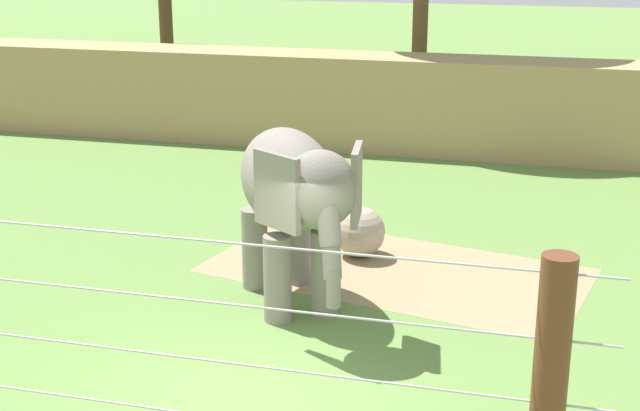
% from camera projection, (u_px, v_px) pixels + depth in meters
% --- Properties ---
extents(ground_plane, '(120.00, 120.00, 0.00)m').
position_uv_depth(ground_plane, '(243.00, 392.00, 11.64)').
color(ground_plane, '#5B7F3D').
extents(dirt_patch, '(6.96, 4.58, 0.01)m').
position_uv_depth(dirt_patch, '(396.00, 270.00, 15.73)').
color(dirt_patch, '#937F5B').
rests_on(dirt_patch, ground).
extents(embankment_wall, '(36.00, 1.80, 2.48)m').
position_uv_depth(embankment_wall, '(414.00, 104.00, 23.79)').
color(embankment_wall, tan).
rests_on(embankment_wall, ground).
extents(elephant, '(2.83, 3.44, 2.85)m').
position_uv_depth(elephant, '(293.00, 192.00, 13.68)').
color(elephant, gray).
rests_on(elephant, ground).
extents(enrichment_ball, '(0.93, 0.93, 0.93)m').
position_uv_depth(enrichment_ball, '(360.00, 232.00, 16.29)').
color(enrichment_ball, tan).
rests_on(enrichment_ball, ground).
extents(cable_fence, '(8.47, 0.27, 3.46)m').
position_uv_depth(cable_fence, '(112.00, 399.00, 8.02)').
color(cable_fence, brown).
rests_on(cable_fence, ground).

